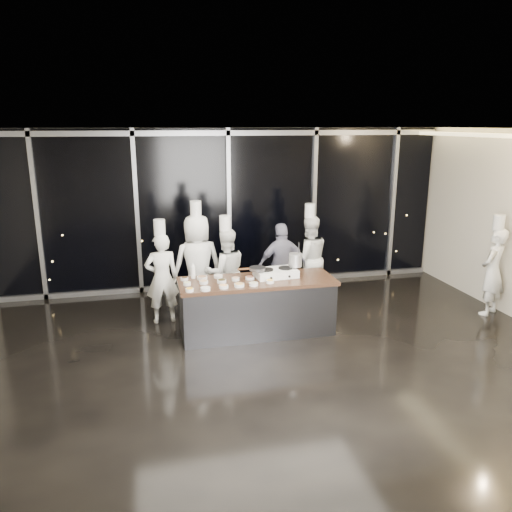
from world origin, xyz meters
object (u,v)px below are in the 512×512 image
Objects in this scene: frying_pan at (257,269)px; chef_side at (493,270)px; stove at (276,273)px; chef_left at (197,264)px; demo_counter at (257,306)px; chef_right at (309,258)px; chef_center at (226,271)px; stock_pot at (295,260)px; chef_far_left at (162,277)px; guest at (282,266)px.

chef_side is (4.19, -0.16, -0.26)m from frying_pan.
stove is 0.34× the size of chef_left.
chef_left is (-0.82, 1.05, -0.16)m from frying_pan.
chef_right reaches higher than demo_counter.
chef_center is at bearing -45.20° from chef_side.
stove is 0.39× the size of chef_side.
chef_right is at bearing -170.74° from chef_center.
chef_far_left is (-2.11, 0.70, -0.35)m from stock_pot.
guest is (0.72, 1.08, 0.33)m from demo_counter.
chef_side is at bearing 162.72° from chef_center.
chef_far_left is at bearing 147.83° from frying_pan.
demo_counter is 0.62m from stove.
stock_pot is (0.33, 0.03, 0.18)m from stove.
chef_right is at bearing 47.70° from stove.
frying_pan is 1.85m from chef_right.
stock_pot is 1.42m from chef_right.
chef_left is at bearing -22.22° from chef_center.
stock_pot is 0.12× the size of chef_center.
stock_pot is at bearing 1.69° from frying_pan.
chef_side reaches higher than stock_pot.
chef_far_left is at bearing 161.61° from stock_pot.
guest is at bearing -177.97° from chef_far_left.
chef_side is at bearing 156.69° from guest.
frying_pan is 0.23× the size of chef_left.
chef_side is at bearing -3.66° from stock_pot.
chef_right is (2.76, 0.52, 0.03)m from chef_far_left.
chef_left is (0.63, 0.28, 0.11)m from chef_far_left.
chef_center is at bearing 123.69° from stove.
stove is at bearing 15.38° from demo_counter.
chef_side is at bearing -6.41° from frying_pan.
demo_counter is 0.61m from frying_pan.
chef_right reaches higher than stock_pot.
stove is 0.37× the size of chef_right.
chef_side is (5.64, -0.93, 0.01)m from chef_far_left.
demo_counter is at bearing 105.32° from chef_center.
chef_left is 1.13× the size of chef_side.
chef_right is (1.31, 1.35, 0.37)m from demo_counter.
guest is at bearing -50.85° from chef_side.
demo_counter is 11.57× the size of stock_pot.
chef_side reaches higher than chef_center.
chef_left is at bearing -45.68° from chef_side.
stock_pot is at bearing 82.43° from guest.
demo_counter is at bearing 51.80° from guest.
chef_side is (4.54, -1.05, 0.02)m from chef_center.
guest is at bearing 51.11° from frying_pan.
frying_pan is at bearing 147.46° from chef_far_left.
chef_left is at bearing 146.49° from stock_pot.
chef_center reaches higher than stock_pot.
chef_side reaches higher than guest.
stove is at bearing 51.80° from chef_right.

